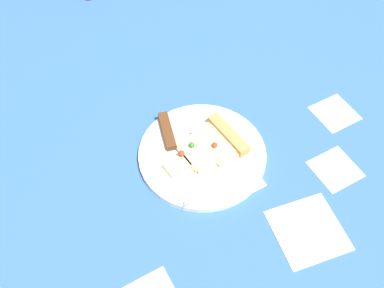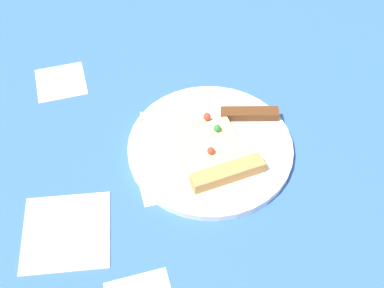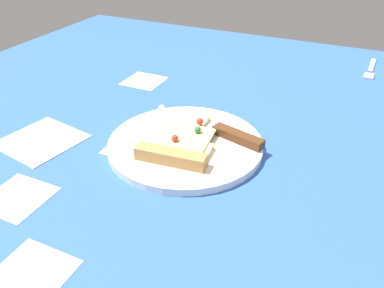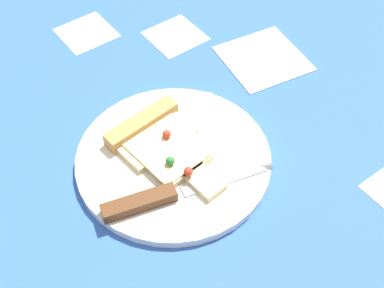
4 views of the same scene
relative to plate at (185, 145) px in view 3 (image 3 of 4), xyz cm
name	(u,v)px [view 3 (image 3 of 4)]	position (x,y,z in cm)	size (l,w,h in cm)	color
ground_plane	(194,170)	(3.63, 3.44, -2.18)	(151.09, 151.09, 3.00)	#3360B7
plate	(185,145)	(0.00, 0.00, 0.00)	(27.68, 27.68, 1.36)	white
pizza_slice	(180,145)	(2.55, 0.27, 1.48)	(18.09, 12.20, 2.57)	beige
knife	(217,129)	(-5.38, 3.97, 1.29)	(8.27, 23.72, 2.45)	silver
fork	(371,69)	(-54.44, 27.61, -0.28)	(15.34, 2.49, 0.80)	silver
napkin	(41,140)	(9.19, -25.29, -0.48)	(13.00, 13.00, 0.40)	white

